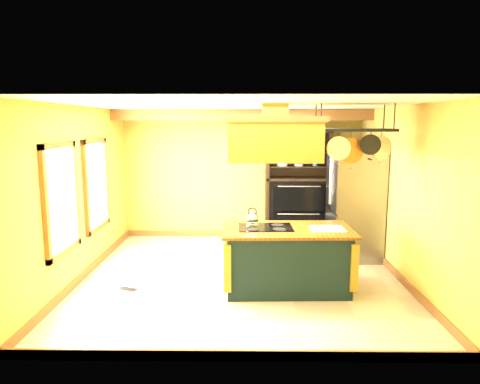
{
  "coord_description": "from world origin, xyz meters",
  "views": [
    {
      "loc": [
        0.06,
        -6.57,
        2.43
      ],
      "look_at": [
        -0.02,
        0.3,
        1.33
      ],
      "focal_mm": 32.0,
      "sensor_mm": 36.0,
      "label": 1
    }
  ],
  "objects_px": {
    "range_hood": "(275,137)",
    "pot_rack": "(353,137)",
    "kitchen_island": "(286,258)",
    "hutch": "(297,198)",
    "refrigerator": "(354,205)"
  },
  "relations": [
    {
      "from": "range_hood",
      "to": "pot_rack",
      "type": "xyz_separation_m",
      "value": [
        1.1,
        0.01,
        -0.0
      ]
    },
    {
      "from": "pot_rack",
      "to": "hutch",
      "type": "bearing_deg",
      "value": 99.07
    },
    {
      "from": "hutch",
      "to": "kitchen_island",
      "type": "bearing_deg",
      "value": -99.65
    },
    {
      "from": "kitchen_island",
      "to": "pot_rack",
      "type": "distance_m",
      "value": 1.99
    },
    {
      "from": "range_hood",
      "to": "hutch",
      "type": "bearing_deg",
      "value": 76.41
    },
    {
      "from": "kitchen_island",
      "to": "refrigerator",
      "type": "relative_size",
      "value": 0.96
    },
    {
      "from": "kitchen_island",
      "to": "refrigerator",
      "type": "distance_m",
      "value": 2.17
    },
    {
      "from": "range_hood",
      "to": "hutch",
      "type": "xyz_separation_m",
      "value": [
        0.67,
        2.76,
        -1.34
      ]
    },
    {
      "from": "pot_rack",
      "to": "hutch",
      "type": "height_order",
      "value": "pot_rack"
    },
    {
      "from": "kitchen_island",
      "to": "hutch",
      "type": "height_order",
      "value": "hutch"
    },
    {
      "from": "hutch",
      "to": "refrigerator",
      "type": "bearing_deg",
      "value": -51.92
    },
    {
      "from": "pot_rack",
      "to": "refrigerator",
      "type": "relative_size",
      "value": 0.6
    },
    {
      "from": "range_hood",
      "to": "pot_rack",
      "type": "distance_m",
      "value": 1.1
    },
    {
      "from": "pot_rack",
      "to": "hutch",
      "type": "distance_m",
      "value": 3.09
    },
    {
      "from": "pot_rack",
      "to": "hutch",
      "type": "relative_size",
      "value": 0.51
    }
  ]
}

